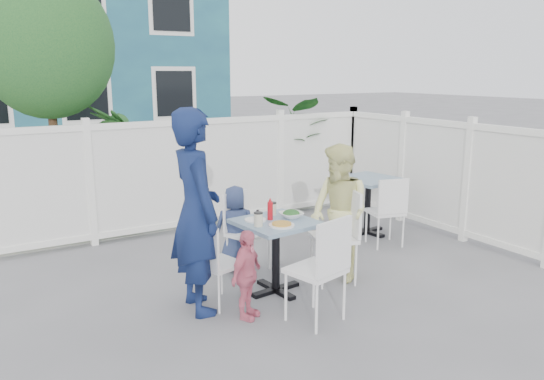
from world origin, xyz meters
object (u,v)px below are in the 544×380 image
man (196,212)px  boy (235,228)px  chair_left (214,258)px  chair_right (341,229)px  utility_cabinet (4,186)px  spare_table (368,191)px  woman (339,213)px  toddler (247,275)px  chair_near (323,263)px  main_table (276,237)px  chair_back (243,225)px

man → boy: (0.79, 0.75, -0.48)m
chair_left → chair_right: bearing=71.4°
utility_cabinet → spare_table: (4.35, -3.06, 0.02)m
chair_left → chair_right: chair_right is taller
woman → toddler: size_ratio=1.76×
chair_right → chair_near: chair_right is taller
utility_cabinet → spare_table: utility_cabinet is taller
chair_near → utility_cabinet: bearing=99.5°
man → woman: (1.63, -0.08, -0.22)m
main_table → boy: boy is taller
main_table → woman: size_ratio=0.53×
main_table → man: 0.93m
utility_cabinet → chair_back: bearing=-55.2°
chair_back → chair_left: bearing=25.3°
spare_table → utility_cabinet: bearing=144.9°
utility_cabinet → main_table: 4.68m
man → main_table: bearing=-89.3°
spare_table → woman: bearing=-141.1°
chair_right → chair_left: bearing=103.6°
woman → boy: (-0.84, 0.83, -0.25)m
spare_table → woman: (-1.40, -1.13, 0.13)m
chair_right → chair_near: (-0.78, -0.73, -0.01)m
chair_left → chair_near: chair_near is taller
main_table → chair_near: (-0.01, -0.82, -0.01)m
main_table → toddler: 0.69m
spare_table → chair_back: chair_back is taller
woman → toddler: 1.41m
main_table → toddler: (-0.55, -0.38, -0.17)m
chair_left → toddler: size_ratio=1.00×
chair_near → chair_left: bearing=115.5°
man → woman: size_ratio=1.30×
chair_near → chair_right: bearing=29.1°
chair_near → main_table: bearing=75.5°
chair_left → chair_right: size_ratio=0.84×
chair_right → chair_near: bearing=150.7°
chair_near → woman: bearing=30.9°
woman → boy: size_ratio=1.51×
spare_table → man: 3.23m
spare_table → boy: boy is taller
man → woman: man is taller
chair_left → chair_near: bearing=24.8°
man → chair_left: bearing=-99.3°
chair_left → toddler: bearing=6.5°
spare_table → chair_near: 2.92m
main_table → chair_near: 0.82m
chair_right → woman: woman is taller
chair_near → man: 1.27m
chair_back → boy: size_ratio=0.92×
main_table → man: man is taller
spare_table → boy: 2.27m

